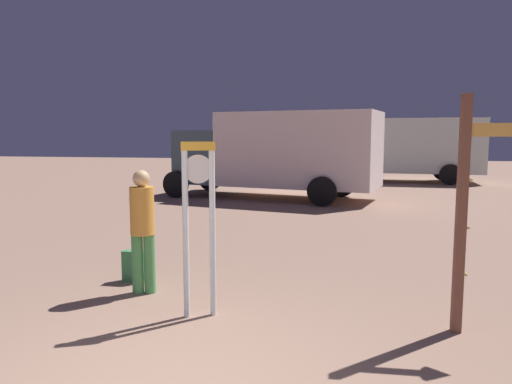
{
  "coord_description": "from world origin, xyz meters",
  "views": [
    {
      "loc": [
        1.42,
        -3.45,
        2.13
      ],
      "look_at": [
        -0.12,
        4.35,
        1.2
      ],
      "focal_mm": 33.91,
      "sensor_mm": 36.0,
      "label": 1
    }
  ],
  "objects": [
    {
      "name": "standing_clock",
      "position": [
        -0.31,
        1.86,
        1.23
      ],
      "size": [
        0.39,
        0.23,
        2.06
      ],
      "color": "white",
      "rests_on": "ground_plane"
    },
    {
      "name": "person_near_clock",
      "position": [
        -1.31,
        2.52,
        0.94
      ],
      "size": [
        0.32,
        0.32,
        1.68
      ],
      "color": "#4C9953",
      "rests_on": "ground_plane"
    },
    {
      "name": "box_truck_near",
      "position": [
        -0.95,
        12.77,
        1.59
      ],
      "size": [
        7.47,
        4.01,
        2.89
      ],
      "color": "white",
      "rests_on": "ground_plane"
    },
    {
      "name": "backpack",
      "position": [
        -1.67,
        2.99,
        0.22
      ],
      "size": [
        0.33,
        0.19,
        0.46
      ],
      "color": "#408952",
      "rests_on": "ground_plane"
    },
    {
      "name": "arrow_sign",
      "position": [
        2.85,
        1.96,
        1.67
      ],
      "size": [
        0.91,
        0.26,
        2.57
      ],
      "color": "brown",
      "rests_on": "ground_plane"
    },
    {
      "name": "box_truck_far",
      "position": [
        4.22,
        19.78,
        1.58
      ],
      "size": [
        6.5,
        2.71,
        2.89
      ],
      "color": "silver",
      "rests_on": "ground_plane"
    }
  ]
}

